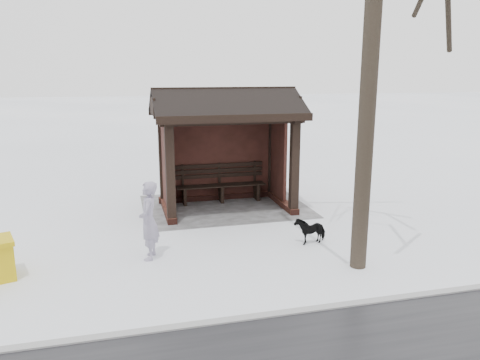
{
  "coord_description": "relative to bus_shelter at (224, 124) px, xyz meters",
  "views": [
    {
      "loc": [
        2.54,
        11.34,
        3.45
      ],
      "look_at": [
        -0.16,
        0.8,
        0.93
      ],
      "focal_mm": 35.0,
      "sensor_mm": 36.0,
      "label": 1
    }
  ],
  "objects": [
    {
      "name": "bus_shelter",
      "position": [
        0.0,
        0.0,
        0.0
      ],
      "size": [
        3.6,
        2.4,
        3.09
      ],
      "color": "#3B1B15",
      "rests_on": "ground"
    },
    {
      "name": "dog",
      "position": [
        -1.14,
        2.99,
        -1.89
      ],
      "size": [
        0.69,
        0.41,
        0.54
      ],
      "primitive_type": "imported",
      "rotation": [
        0.0,
        0.0,
        1.76
      ],
      "color": "black",
      "rests_on": "ground"
    },
    {
      "name": "kerb",
      "position": [
        0.0,
        5.66,
        -2.16
      ],
      "size": [
        120.0,
        0.15,
        0.06
      ],
      "primitive_type": "cube",
      "color": "gray",
      "rests_on": "ground"
    },
    {
      "name": "ground",
      "position": [
        0.0,
        0.16,
        -2.17
      ],
      "size": [
        120.0,
        120.0,
        0.0
      ],
      "primitive_type": "plane",
      "color": "white",
      "rests_on": "ground"
    },
    {
      "name": "pedestrian",
      "position": [
        2.12,
        3.03,
        -1.42
      ],
      "size": [
        0.46,
        0.61,
        1.49
      ],
      "primitive_type": "imported",
      "rotation": [
        0.0,
        0.0,
        1.36
      ],
      "color": "gray",
      "rests_on": "ground"
    },
    {
      "name": "trampled_patch",
      "position": [
        0.0,
        -0.04,
        -2.16
      ],
      "size": [
        4.2,
        3.2,
        0.02
      ],
      "primitive_type": "cube",
      "color": "gray",
      "rests_on": "ground"
    }
  ]
}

